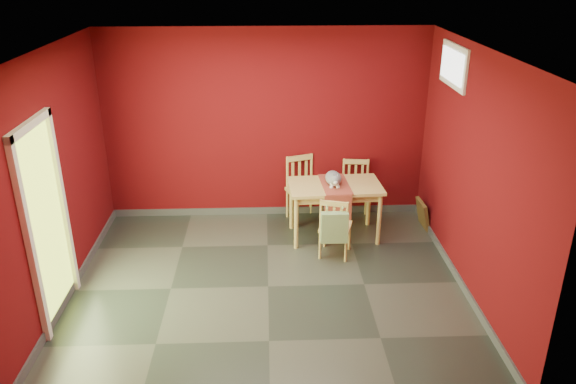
{
  "coord_description": "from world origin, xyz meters",
  "views": [
    {
      "loc": [
        0.0,
        -5.58,
        3.57
      ],
      "look_at": [
        0.25,
        0.45,
        1.0
      ],
      "focal_mm": 35.0,
      "sensor_mm": 36.0,
      "label": 1
    }
  ],
  "objects_px": {
    "cat": "(333,176)",
    "picture_frame": "(423,214)",
    "dining_table": "(335,191)",
    "chair_far_right": "(355,190)",
    "tote_bag": "(334,227)",
    "chair_far_left": "(303,188)",
    "chair_near": "(335,226)"
  },
  "relations": [
    {
      "from": "chair_far_left",
      "to": "chair_near",
      "type": "relative_size",
      "value": 1.15
    },
    {
      "from": "cat",
      "to": "picture_frame",
      "type": "xyz_separation_m",
      "value": [
        1.3,
        0.19,
        -0.68
      ]
    },
    {
      "from": "chair_far_left",
      "to": "chair_near",
      "type": "distance_m",
      "value": 1.14
    },
    {
      "from": "chair_far_right",
      "to": "dining_table",
      "type": "bearing_deg",
      "value": -123.5
    },
    {
      "from": "chair_far_left",
      "to": "picture_frame",
      "type": "height_order",
      "value": "chair_far_left"
    },
    {
      "from": "chair_near",
      "to": "picture_frame",
      "type": "xyz_separation_m",
      "value": [
        1.34,
        0.77,
        -0.22
      ]
    },
    {
      "from": "chair_far_right",
      "to": "cat",
      "type": "bearing_deg",
      "value": -126.76
    },
    {
      "from": "chair_far_left",
      "to": "tote_bag",
      "type": "height_order",
      "value": "chair_far_left"
    },
    {
      "from": "chair_near",
      "to": "picture_frame",
      "type": "distance_m",
      "value": 1.56
    },
    {
      "from": "chair_far_left",
      "to": "chair_near",
      "type": "height_order",
      "value": "chair_far_left"
    },
    {
      "from": "chair_near",
      "to": "cat",
      "type": "bearing_deg",
      "value": 86.79
    },
    {
      "from": "cat",
      "to": "dining_table",
      "type": "bearing_deg",
      "value": -53.36
    },
    {
      "from": "dining_table",
      "to": "cat",
      "type": "height_order",
      "value": "cat"
    },
    {
      "from": "tote_bag",
      "to": "picture_frame",
      "type": "distance_m",
      "value": 1.71
    },
    {
      "from": "dining_table",
      "to": "cat",
      "type": "bearing_deg",
      "value": 120.11
    },
    {
      "from": "chair_far_left",
      "to": "cat",
      "type": "distance_m",
      "value": 0.75
    },
    {
      "from": "cat",
      "to": "chair_far_left",
      "type": "bearing_deg",
      "value": 131.37
    },
    {
      "from": "dining_table",
      "to": "tote_bag",
      "type": "distance_m",
      "value": 0.76
    },
    {
      "from": "chair_far_right",
      "to": "picture_frame",
      "type": "height_order",
      "value": "chair_far_right"
    },
    {
      "from": "dining_table",
      "to": "tote_bag",
      "type": "height_order",
      "value": "tote_bag"
    },
    {
      "from": "dining_table",
      "to": "chair_far_left",
      "type": "distance_m",
      "value": 0.7
    },
    {
      "from": "tote_bag",
      "to": "cat",
      "type": "distance_m",
      "value": 0.86
    },
    {
      "from": "chair_far_right",
      "to": "picture_frame",
      "type": "bearing_deg",
      "value": -19.71
    },
    {
      "from": "dining_table",
      "to": "cat",
      "type": "relative_size",
      "value": 2.84
    },
    {
      "from": "dining_table",
      "to": "picture_frame",
      "type": "bearing_deg",
      "value": 10.07
    },
    {
      "from": "cat",
      "to": "picture_frame",
      "type": "height_order",
      "value": "cat"
    },
    {
      "from": "tote_bag",
      "to": "dining_table",
      "type": "bearing_deg",
      "value": 83.25
    },
    {
      "from": "chair_far_right",
      "to": "cat",
      "type": "distance_m",
      "value": 0.78
    },
    {
      "from": "dining_table",
      "to": "cat",
      "type": "xyz_separation_m",
      "value": [
        -0.02,
        0.04,
        0.2
      ]
    },
    {
      "from": "chair_near",
      "to": "dining_table",
      "type": "bearing_deg",
      "value": 84.39
    },
    {
      "from": "tote_bag",
      "to": "cat",
      "type": "relative_size",
      "value": 1.04
    },
    {
      "from": "picture_frame",
      "to": "chair_near",
      "type": "bearing_deg",
      "value": -150.14
    }
  ]
}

